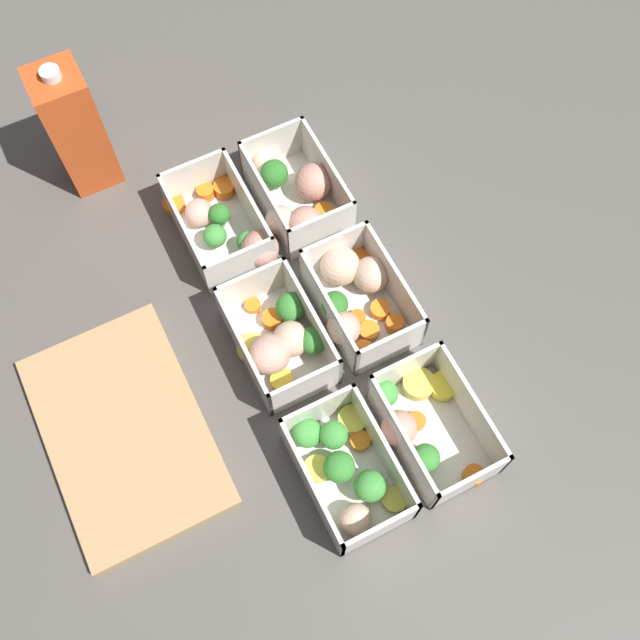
{
  "coord_description": "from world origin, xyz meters",
  "views": [
    {
      "loc": [
        -0.34,
        0.17,
        0.88
      ],
      "look_at": [
        0.0,
        0.0,
        0.02
      ],
      "focal_mm": 42.0,
      "sensor_mm": 36.0,
      "label": 1
    }
  ],
  "objects_px": {
    "container_near_center": "(355,293)",
    "container_near_right": "(295,193)",
    "container_far_left": "(345,469)",
    "container_far_center": "(282,339)",
    "container_near_left": "(424,424)",
    "container_far_right": "(226,228)",
    "juice_carton": "(76,129)"
  },
  "relations": [
    {
      "from": "container_near_center",
      "to": "container_far_right",
      "type": "bearing_deg",
      "value": 33.23
    },
    {
      "from": "container_near_left",
      "to": "container_near_right",
      "type": "bearing_deg",
      "value": -0.98
    },
    {
      "from": "container_near_right",
      "to": "container_far_left",
      "type": "bearing_deg",
      "value": 162.66
    },
    {
      "from": "container_near_center",
      "to": "juice_carton",
      "type": "height_order",
      "value": "juice_carton"
    },
    {
      "from": "container_far_left",
      "to": "container_far_center",
      "type": "distance_m",
      "value": 0.18
    },
    {
      "from": "container_near_left",
      "to": "container_near_right",
      "type": "distance_m",
      "value": 0.36
    },
    {
      "from": "container_near_right",
      "to": "container_far_center",
      "type": "height_order",
      "value": "same"
    },
    {
      "from": "container_near_right",
      "to": "container_far_right",
      "type": "xyz_separation_m",
      "value": [
        -0.01,
        0.11,
        -0.0
      ]
    },
    {
      "from": "container_far_right",
      "to": "juice_carton",
      "type": "relative_size",
      "value": 0.88
    },
    {
      "from": "container_far_left",
      "to": "container_far_center",
      "type": "relative_size",
      "value": 1.0
    },
    {
      "from": "container_near_left",
      "to": "juice_carton",
      "type": "relative_size",
      "value": 0.81
    },
    {
      "from": "container_far_center",
      "to": "container_far_right",
      "type": "distance_m",
      "value": 0.18
    },
    {
      "from": "container_far_center",
      "to": "container_far_left",
      "type": "bearing_deg",
      "value": 178.74
    },
    {
      "from": "container_near_center",
      "to": "juice_carton",
      "type": "bearing_deg",
      "value": 33.73
    },
    {
      "from": "container_near_left",
      "to": "container_near_center",
      "type": "xyz_separation_m",
      "value": [
        0.19,
        -0.01,
        0.0
      ]
    },
    {
      "from": "container_near_center",
      "to": "container_far_left",
      "type": "distance_m",
      "value": 0.22
    },
    {
      "from": "juice_carton",
      "to": "container_near_left",
      "type": "bearing_deg",
      "value": -157.25
    },
    {
      "from": "container_near_left",
      "to": "container_far_center",
      "type": "relative_size",
      "value": 1.04
    },
    {
      "from": "container_near_left",
      "to": "container_far_left",
      "type": "bearing_deg",
      "value": 93.23
    },
    {
      "from": "container_near_left",
      "to": "container_far_center",
      "type": "xyz_separation_m",
      "value": [
        0.17,
        0.1,
        0.0
      ]
    },
    {
      "from": "container_near_center",
      "to": "juice_carton",
      "type": "relative_size",
      "value": 0.84
    },
    {
      "from": "container_near_center",
      "to": "container_far_right",
      "type": "height_order",
      "value": "same"
    },
    {
      "from": "container_near_center",
      "to": "container_far_right",
      "type": "relative_size",
      "value": 0.95
    },
    {
      "from": "container_near_left",
      "to": "container_far_right",
      "type": "bearing_deg",
      "value": 15.88
    },
    {
      "from": "container_near_center",
      "to": "container_near_right",
      "type": "xyz_separation_m",
      "value": [
        0.17,
        0.0,
        0.0
      ]
    },
    {
      "from": "container_far_left",
      "to": "container_far_center",
      "type": "bearing_deg",
      "value": -1.26
    },
    {
      "from": "container_far_center",
      "to": "juice_carton",
      "type": "bearing_deg",
      "value": 18.42
    },
    {
      "from": "container_near_left",
      "to": "container_near_right",
      "type": "relative_size",
      "value": 0.95
    },
    {
      "from": "container_near_left",
      "to": "container_near_right",
      "type": "height_order",
      "value": "same"
    },
    {
      "from": "container_near_left",
      "to": "container_far_right",
      "type": "relative_size",
      "value": 0.92
    },
    {
      "from": "container_far_left",
      "to": "container_near_center",
      "type": "bearing_deg",
      "value": -30.67
    },
    {
      "from": "container_near_center",
      "to": "container_far_left",
      "type": "xyz_separation_m",
      "value": [
        -0.19,
        0.11,
        -0.0
      ]
    }
  ]
}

